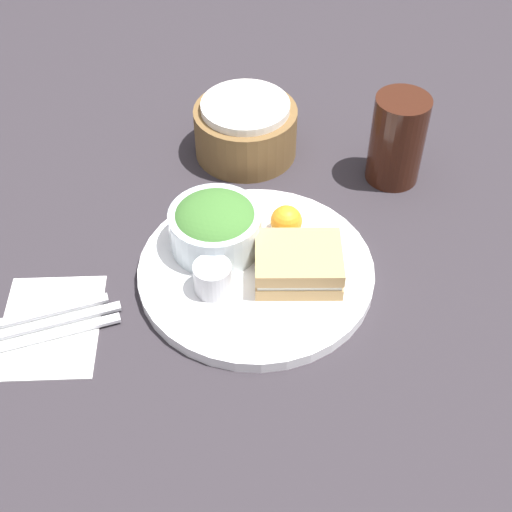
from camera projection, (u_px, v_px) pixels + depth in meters
ground_plane at (256, 276)px, 0.92m from camera, size 4.00×4.00×0.00m
plate at (256, 271)px, 0.91m from camera, size 0.30×0.30×0.02m
sandwich at (298, 264)px, 0.88m from camera, size 0.11×0.09×0.04m
salad_bowl at (215, 225)px, 0.91m from camera, size 0.12×0.12×0.07m
dressing_cup at (213, 278)px, 0.87m from camera, size 0.05×0.05×0.04m
orange_wedge at (286, 221)px, 0.93m from camera, size 0.04×0.04×0.04m
drink_glass at (397, 139)px, 1.01m from camera, size 0.08×0.08×0.13m
bread_basket at (246, 129)px, 1.07m from camera, size 0.15×0.15×0.09m
napkin at (50, 325)px, 0.86m from camera, size 0.12×0.16×0.00m
fork at (51, 334)px, 0.84m from camera, size 0.16×0.06×0.01m
knife at (50, 323)px, 0.86m from camera, size 0.17×0.06×0.01m
spoon at (48, 312)px, 0.87m from camera, size 0.15×0.05×0.01m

